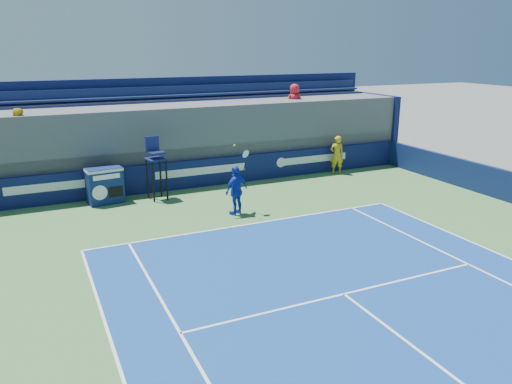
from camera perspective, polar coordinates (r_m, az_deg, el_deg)
name	(u,v)px	position (r m, az deg, el deg)	size (l,w,h in m)	color
ball_person	(337,155)	(23.74, 9.23, 4.22)	(0.66, 0.43, 1.80)	gold
back_hoarding	(201,173)	(21.42, -6.30, 2.16)	(20.40, 0.21, 1.20)	#0C1345
match_clock	(105,185)	(19.85, -16.90, 0.82)	(1.40, 0.88, 1.40)	navy
umpire_chair	(156,161)	(19.69, -11.40, 3.45)	(0.81, 0.81, 2.48)	black
tennis_player	(236,190)	(17.68, -2.25, 0.21)	(1.12, 0.82, 2.57)	#1531AE
stadium_seating	(185,137)	(23.07, -8.06, 6.26)	(21.00, 4.05, 4.40)	#4B4C50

